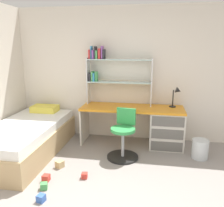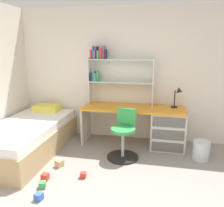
# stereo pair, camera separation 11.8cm
# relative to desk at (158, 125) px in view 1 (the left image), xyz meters

# --- Properties ---
(room_shell) EXTENTS (5.53, 6.43, 2.54)m
(room_shell) POSITION_rel_desk_xyz_m (-1.74, -1.11, 0.88)
(room_shell) COLOR silver
(room_shell) RESTS_ON ground_plane
(desk) EXTENTS (1.87, 0.62, 0.72)m
(desk) POSITION_rel_desk_xyz_m (0.00, 0.00, 0.00)
(desk) COLOR orange
(desk) RESTS_ON ground_plane
(bookshelf_hutch) EXTENTS (1.23, 0.22, 1.10)m
(bookshelf_hutch) POSITION_rel_desk_xyz_m (-0.92, 0.19, 0.97)
(bookshelf_hutch) COLOR silver
(bookshelf_hutch) RESTS_ON desk
(desk_lamp) EXTENTS (0.20, 0.17, 0.38)m
(desk_lamp) POSITION_rel_desk_xyz_m (0.31, 0.11, 0.58)
(desk_lamp) COLOR black
(desk_lamp) RESTS_ON desk
(swivel_chair) EXTENTS (0.52, 0.52, 0.81)m
(swivel_chair) POSITION_rel_desk_xyz_m (-0.56, -0.59, -0.07)
(swivel_chair) COLOR black
(swivel_chair) RESTS_ON ground_plane
(bed_platform) EXTENTS (1.05, 2.09, 0.65)m
(bed_platform) POSITION_rel_desk_xyz_m (-2.23, -0.72, -0.13)
(bed_platform) COLOR tan
(bed_platform) RESTS_ON ground_plane
(waste_bin) EXTENTS (0.27, 0.27, 0.32)m
(waste_bin) POSITION_rel_desk_xyz_m (0.69, -0.41, -0.24)
(waste_bin) COLOR silver
(waste_bin) RESTS_ON ground_plane
(toy_block_red_0) EXTENTS (0.09, 0.09, 0.08)m
(toy_block_red_0) POSITION_rel_desk_xyz_m (-1.02, -1.33, -0.35)
(toy_block_red_0) COLOR red
(toy_block_red_0) RESTS_ON ground_plane
(toy_block_natural_1) EXTENTS (0.14, 0.14, 0.10)m
(toy_block_natural_1) POSITION_rel_desk_xyz_m (-1.47, -1.10, -0.34)
(toy_block_natural_1) COLOR tan
(toy_block_natural_1) RESTS_ON ground_plane
(toy_block_green_3) EXTENTS (0.11, 0.11, 0.08)m
(toy_block_green_3) POSITION_rel_desk_xyz_m (-1.46, -1.68, -0.35)
(toy_block_green_3) COLOR #479E51
(toy_block_green_3) RESTS_ON ground_plane
(toy_block_blue_4) EXTENTS (0.10, 0.10, 0.09)m
(toy_block_blue_4) POSITION_rel_desk_xyz_m (-1.38, -1.92, -0.35)
(toy_block_blue_4) COLOR #3860B7
(toy_block_blue_4) RESTS_ON ground_plane
(toy_block_red_5) EXTENTS (0.09, 0.09, 0.09)m
(toy_block_red_5) POSITION_rel_desk_xyz_m (-1.51, -1.49, -0.35)
(toy_block_red_5) COLOR red
(toy_block_red_5) RESTS_ON ground_plane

